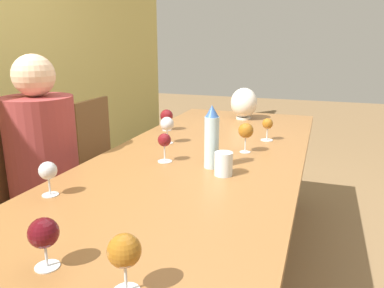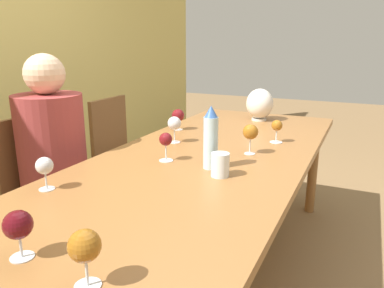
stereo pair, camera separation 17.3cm
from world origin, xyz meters
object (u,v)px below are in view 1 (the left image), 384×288
Objects in this scene: wine_glass_5 at (167,116)px; chair_near at (37,195)px; wine_glass_1 at (268,125)px; wine_glass_2 at (167,124)px; water_bottle at (212,138)px; wine_glass_3 at (124,252)px; vase at (244,103)px; person_near at (46,167)px; chair_far at (110,156)px; wine_glass_7 at (246,131)px; wine_glass_4 at (48,172)px; wine_glass_0 at (164,141)px; water_tumbler at (224,164)px; wine_glass_6 at (44,234)px.

chair_near is at bearing 145.78° from wine_glass_5.
wine_glass_2 is (-0.25, 0.52, 0.02)m from wine_glass_1.
water_bottle is 0.79m from wine_glass_5.
chair_near is at bearing 123.92° from wine_glass_2.
wine_glass_2 reaches higher than wine_glass_3.
person_near reaches higher than vase.
chair_near and chair_far have the same top height.
chair_near is 1.00× the size of chair_far.
wine_glass_1 is 0.84× the size of wine_glass_7.
wine_glass_5 is at bearing 0.12° from wine_glass_4.
chair_near is at bearing 96.76° from wine_glass_0.
wine_glass_3 is 0.17× the size of chair_far.
wine_glass_0 is at bearing -132.71° from chair_far.
wine_glass_4 is (-0.51, 0.48, -0.05)m from water_bottle.
chair_far reaches higher than wine_glass_4.
water_tumbler is 0.45× the size of vase.
wine_glass_7 is at bearing -18.50° from water_bottle.
chair_far is (0.75, 0.00, 0.00)m from chair_near.
water_bottle is at bearing -85.37° from chair_near.
wine_glass_1 is at bearing -13.17° from wine_glass_6.
chair_near is at bearing 43.73° from wine_glass_6.
wine_glass_0 is at bearing -83.24° from chair_near.
vase is 1.70m from wine_glass_4.
water_bottle reaches higher than wine_glass_1.
water_tumbler is (-0.08, -0.08, -0.09)m from water_bottle.
wine_glass_6 is (-1.47, 0.34, 0.00)m from wine_glass_1.
chair_far is (1.18, 0.47, -0.34)m from wine_glass_4.
water_bottle is 2.06× the size of wine_glass_0.
wine_glass_2 is at bearing 20.83° from wine_glass_0.
wine_glass_5 is at bearing -34.22° from chair_near.
vase reaches higher than wine_glass_3.
water_bottle is 1.91× the size of wine_glass_2.
wine_glass_4 is 1.13m from wine_glass_5.
wine_glass_0 is 0.93× the size of wine_glass_2.
water_tumbler is 0.12× the size of chair_far.
person_near reaches higher than wine_glass_5.
water_tumbler is at bearing -133.10° from wine_glass_2.
water_bottle reaches higher than wine_glass_0.
wine_glass_7 is at bearing 165.91° from wine_glass_1.
water_bottle is at bearing 163.65° from wine_glass_1.
chair_far is (0.67, 0.96, -0.38)m from water_bottle.
vase is 1.53× the size of wine_glass_2.
wine_glass_3 is at bearing -94.85° from wine_glass_6.
person_near is (-0.09, 0.64, -0.17)m from wine_glass_0.
wine_glass_0 reaches higher than water_tumbler.
wine_glass_2 is at bearing 47.57° from water_bottle.
wine_glass_0 is 0.16× the size of chair_far.
person_near reaches higher than chair_far.
water_tumbler is 0.70× the size of wine_glass_3.
wine_glass_0 is 0.90× the size of wine_glass_7.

